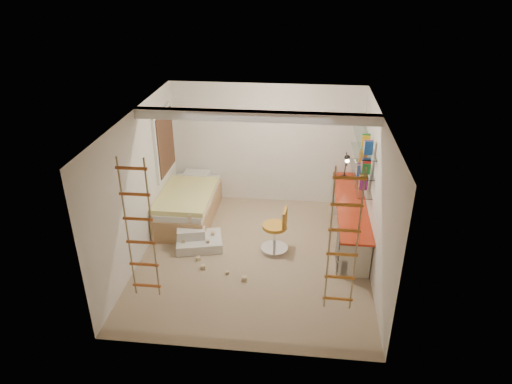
# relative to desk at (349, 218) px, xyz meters

# --- Properties ---
(floor) EXTENTS (4.50, 4.50, 0.00)m
(floor) POSITION_rel_desk_xyz_m (-1.72, -0.86, -0.40)
(floor) COLOR tan
(floor) RESTS_ON ground
(ceiling_beam) EXTENTS (4.00, 0.18, 0.16)m
(ceiling_beam) POSITION_rel_desk_xyz_m (-1.72, -0.56, 2.12)
(ceiling_beam) COLOR white
(ceiling_beam) RESTS_ON ceiling
(window_frame) EXTENTS (0.06, 1.15, 1.35)m
(window_frame) POSITION_rel_desk_xyz_m (-3.69, 0.64, 1.15)
(window_frame) COLOR white
(window_frame) RESTS_ON wall_left
(window_blind) EXTENTS (0.02, 1.00, 1.20)m
(window_blind) POSITION_rel_desk_xyz_m (-3.65, 0.64, 1.15)
(window_blind) COLOR #4C2D1E
(window_blind) RESTS_ON window_frame
(rope_ladder_left) EXTENTS (0.41, 0.04, 2.13)m
(rope_ladder_left) POSITION_rel_desk_xyz_m (-3.07, -2.61, 1.11)
(rope_ladder_left) COLOR #BE5220
(rope_ladder_left) RESTS_ON ceiling
(rope_ladder_right) EXTENTS (0.41, 0.04, 2.13)m
(rope_ladder_right) POSITION_rel_desk_xyz_m (-0.37, -2.61, 1.11)
(rope_ladder_right) COLOR orange
(rope_ladder_right) RESTS_ON ceiling
(waste_bin) EXTENTS (0.26, 0.26, 0.32)m
(waste_bin) POSITION_rel_desk_xyz_m (-0.16, -1.19, -0.24)
(waste_bin) COLOR white
(waste_bin) RESTS_ON floor
(desk) EXTENTS (0.56, 2.80, 0.75)m
(desk) POSITION_rel_desk_xyz_m (0.00, 0.00, 0.00)
(desk) COLOR red
(desk) RESTS_ON floor
(shelves) EXTENTS (0.25, 1.80, 0.71)m
(shelves) POSITION_rel_desk_xyz_m (0.15, 0.27, 1.10)
(shelves) COLOR white
(shelves) RESTS_ON wall_right
(bed) EXTENTS (1.02, 2.00, 0.69)m
(bed) POSITION_rel_desk_xyz_m (-3.20, 0.36, -0.07)
(bed) COLOR #AD7F51
(bed) RESTS_ON floor
(task_lamp) EXTENTS (0.14, 0.36, 0.57)m
(task_lamp) POSITION_rel_desk_xyz_m (-0.05, 0.96, 0.73)
(task_lamp) COLOR black
(task_lamp) RESTS_ON desk
(swivel_chair) EXTENTS (0.56, 0.56, 0.85)m
(swivel_chair) POSITION_rel_desk_xyz_m (-1.35, -0.60, -0.09)
(swivel_chair) COLOR gold
(swivel_chair) RESTS_ON floor
(play_platform) EXTENTS (0.96, 0.82, 0.37)m
(play_platform) POSITION_rel_desk_xyz_m (-2.82, -0.62, -0.26)
(play_platform) COLOR silver
(play_platform) RESTS_ON floor
(toy_blocks) EXTENTS (1.27, 1.12, 0.64)m
(toy_blocks) POSITION_rel_desk_xyz_m (-2.62, -0.93, -0.16)
(toy_blocks) COLOR #CCB284
(toy_blocks) RESTS_ON floor
(books) EXTENTS (0.14, 0.70, 0.92)m
(books) POSITION_rel_desk_xyz_m (0.15, 0.27, 1.17)
(books) COLOR #8C1E7F
(books) RESTS_ON shelves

